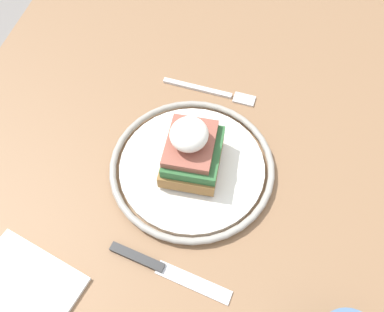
{
  "coord_description": "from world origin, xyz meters",
  "views": [
    {
      "loc": [
        0.3,
        0.08,
        1.24
      ],
      "look_at": [
        0.02,
        0.02,
        0.78
      ],
      "focal_mm": 35.0,
      "sensor_mm": 36.0,
      "label": 1
    }
  ],
  "objects_px": {
    "knife": "(159,267)",
    "napkin": "(9,305)",
    "plate": "(192,166)",
    "sandwich": "(192,150)",
    "fork": "(214,92)"
  },
  "relations": [
    {
      "from": "plate",
      "to": "napkin",
      "type": "relative_size",
      "value": 1.66
    },
    {
      "from": "plate",
      "to": "sandwich",
      "type": "relative_size",
      "value": 2.53
    },
    {
      "from": "sandwich",
      "to": "napkin",
      "type": "distance_m",
      "value": 0.3
    },
    {
      "from": "plate",
      "to": "napkin",
      "type": "height_order",
      "value": "plate"
    },
    {
      "from": "sandwich",
      "to": "fork",
      "type": "bearing_deg",
      "value": 176.32
    },
    {
      "from": "sandwich",
      "to": "napkin",
      "type": "bearing_deg",
      "value": -37.46
    },
    {
      "from": "plate",
      "to": "knife",
      "type": "distance_m",
      "value": 0.15
    },
    {
      "from": "fork",
      "to": "napkin",
      "type": "height_order",
      "value": "napkin"
    },
    {
      "from": "knife",
      "to": "napkin",
      "type": "height_order",
      "value": "same"
    },
    {
      "from": "sandwich",
      "to": "fork",
      "type": "distance_m",
      "value": 0.16
    },
    {
      "from": "plate",
      "to": "napkin",
      "type": "xyz_separation_m",
      "value": [
        0.24,
        -0.18,
        -0.0
      ]
    },
    {
      "from": "sandwich",
      "to": "fork",
      "type": "xyz_separation_m",
      "value": [
        -0.15,
        0.01,
        -0.05
      ]
    },
    {
      "from": "knife",
      "to": "napkin",
      "type": "bearing_deg",
      "value": -64.49
    },
    {
      "from": "sandwich",
      "to": "napkin",
      "type": "height_order",
      "value": "sandwich"
    },
    {
      "from": "sandwich",
      "to": "fork",
      "type": "relative_size",
      "value": 0.61
    }
  ]
}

